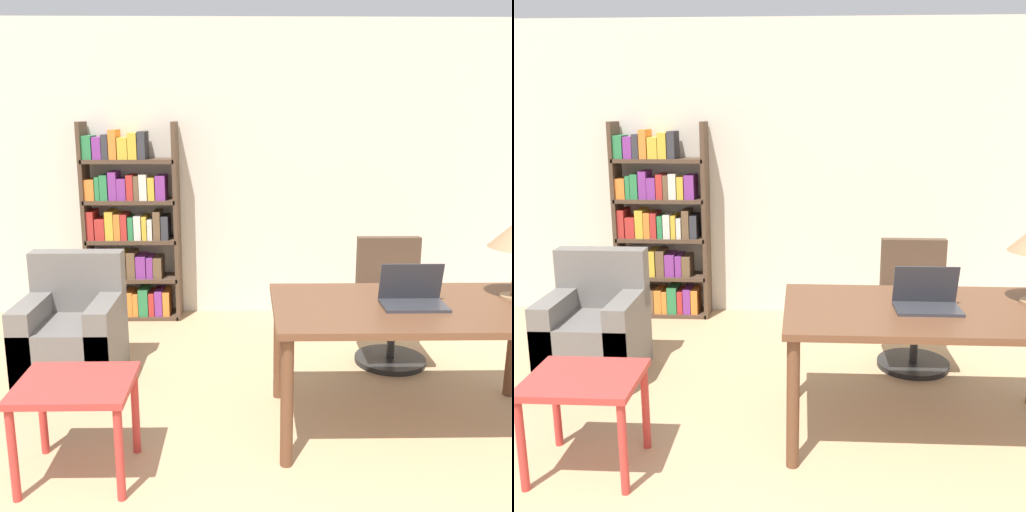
% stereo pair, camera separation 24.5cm
% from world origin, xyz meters
% --- Properties ---
extents(wall_back, '(8.00, 0.06, 2.70)m').
position_xyz_m(wall_back, '(0.00, 4.53, 1.35)').
color(wall_back, beige).
rests_on(wall_back, ground_plane).
extents(desk, '(1.69, 0.94, 0.78)m').
position_xyz_m(desk, '(0.72, 2.26, 0.69)').
color(desk, brown).
rests_on(desk, ground_plane).
extents(laptop, '(0.37, 0.23, 0.24)m').
position_xyz_m(laptop, '(0.69, 2.25, 0.83)').
color(laptop, '#2D2D33').
rests_on(laptop, desk).
extents(office_chair, '(0.54, 0.54, 0.94)m').
position_xyz_m(office_chair, '(0.83, 3.30, 0.42)').
color(office_chair, black).
rests_on(office_chair, ground_plane).
extents(side_table_blue, '(0.59, 0.50, 0.53)m').
position_xyz_m(side_table_blue, '(-1.16, 1.78, 0.45)').
color(side_table_blue, '#B2332D').
rests_on(side_table_blue, ground_plane).
extents(armchair, '(0.67, 0.67, 0.90)m').
position_xyz_m(armchair, '(-1.51, 2.97, 0.31)').
color(armchair, '#66605B').
rests_on(armchair, ground_plane).
extents(bookshelf, '(0.86, 0.28, 1.80)m').
position_xyz_m(bookshelf, '(-1.35, 4.34, 0.83)').
color(bookshelf, '#4C3828').
rests_on(bookshelf, ground_plane).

